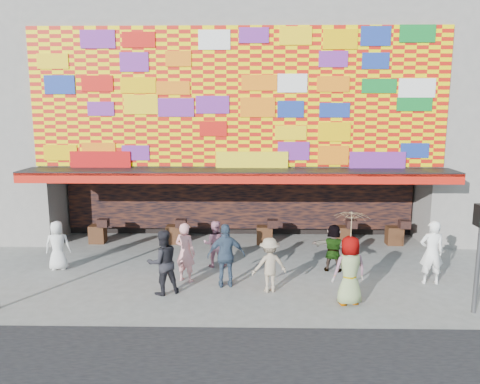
{
  "coord_description": "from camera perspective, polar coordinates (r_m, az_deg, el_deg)",
  "views": [
    {
      "loc": [
        0.39,
        -12.92,
        5.2
      ],
      "look_at": [
        0.1,
        2.0,
        2.51
      ],
      "focal_mm": 35.0,
      "sensor_mm": 36.0,
      "label": 1
    }
  ],
  "objects": [
    {
      "name": "ped_e",
      "position": [
        13.78,
        -1.69,
        -7.75
      ],
      "size": [
        1.16,
        0.6,
        1.89
      ],
      "primitive_type": "imported",
      "rotation": [
        0.0,
        0.0,
        3.27
      ],
      "color": "#374A61",
      "rests_on": "ground"
    },
    {
      "name": "ped_g",
      "position": [
        12.93,
        13.22,
        -9.3
      ],
      "size": [
        1.02,
        0.78,
        1.87
      ],
      "primitive_type": "imported",
      "rotation": [
        0.0,
        0.0,
        3.36
      ],
      "color": "gray",
      "rests_on": "ground"
    },
    {
      "name": "ped_f",
      "position": [
        15.4,
        11.32,
        -6.68
      ],
      "size": [
        1.5,
        0.84,
        1.54
      ],
      "primitive_type": "imported",
      "rotation": [
        0.0,
        0.0,
        2.86
      ],
      "color": "gray",
      "rests_on": "ground"
    },
    {
      "name": "shop_building",
      "position": [
        21.1,
        0.04,
        10.33
      ],
      "size": [
        15.2,
        9.4,
        10.0
      ],
      "color": "gray",
      "rests_on": "ground"
    },
    {
      "name": "ground",
      "position": [
        13.94,
        -0.6,
        -11.68
      ],
      "size": [
        90.0,
        90.0,
        0.0
      ],
      "primitive_type": "plane",
      "color": "slate",
      "rests_on": "ground"
    },
    {
      "name": "ped_b",
      "position": [
        14.29,
        -6.68,
        -7.32
      ],
      "size": [
        0.79,
        0.68,
        1.82
      ],
      "primitive_type": "imported",
      "rotation": [
        0.0,
        0.0,
        2.7
      ],
      "color": "pink",
      "rests_on": "ground"
    },
    {
      "name": "ped_d",
      "position": [
        13.49,
        3.61,
        -8.86
      ],
      "size": [
        1.15,
        0.85,
        1.58
      ],
      "primitive_type": "imported",
      "rotation": [
        0.0,
        0.0,
        3.43
      ],
      "color": "tan",
      "rests_on": "ground"
    },
    {
      "name": "parasol",
      "position": [
        12.59,
        13.44,
        -4.19
      ],
      "size": [
        0.98,
        1.0,
        1.8
      ],
      "color": "beige",
      "rests_on": "ground"
    },
    {
      "name": "ped_c",
      "position": [
        13.45,
        -9.39,
        -8.43
      ],
      "size": [
        1.13,
        1.05,
        1.85
      ],
      "primitive_type": "imported",
      "rotation": [
        0.0,
        0.0,
        3.64
      ],
      "color": "black",
      "rests_on": "ground"
    },
    {
      "name": "ped_h",
      "position": [
        15.12,
        22.33,
        -6.81
      ],
      "size": [
        0.72,
        0.49,
        1.94
      ],
      "primitive_type": "imported",
      "rotation": [
        0.0,
        0.0,
        3.11
      ],
      "color": "white",
      "rests_on": "ground"
    },
    {
      "name": "ped_i",
      "position": [
        15.54,
        -3.1,
        -6.33
      ],
      "size": [
        0.77,
        0.61,
        1.55
      ],
      "primitive_type": "imported",
      "rotation": [
        0.0,
        0.0,
        3.11
      ],
      "color": "#CB839D",
      "rests_on": "ground"
    },
    {
      "name": "ped_a",
      "position": [
        16.35,
        -21.34,
        -6.08
      ],
      "size": [
        0.88,
        0.66,
        1.61
      ],
      "primitive_type": "imported",
      "rotation": [
        0.0,
        0.0,
        3.34
      ],
      "color": "silver",
      "rests_on": "ground"
    },
    {
      "name": "signal_right",
      "position": [
        13.24,
        27.21,
        -5.55
      ],
      "size": [
        0.22,
        0.2,
        3.0
      ],
      "color": "#59595B",
      "rests_on": "ground"
    }
  ]
}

